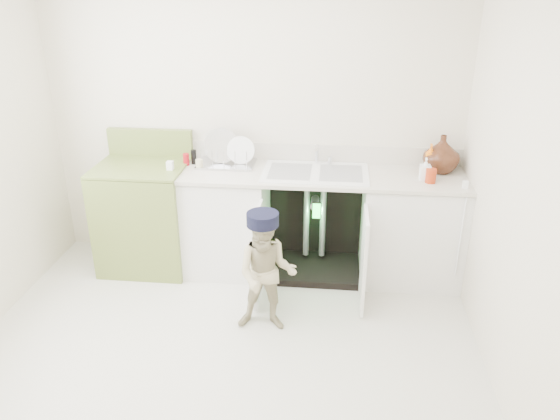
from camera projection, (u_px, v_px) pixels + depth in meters
The scene contains 5 objects.
ground at pixel (223, 354), 3.72m from camera, with size 3.50×3.50×0.00m, color beige.
room_shell at pixel (214, 183), 3.21m from camera, with size 6.00×5.50×1.26m.
counter_run at pixel (317, 221), 4.57m from camera, with size 2.44×1.02×1.20m.
avocado_stove at pixel (146, 214), 4.69m from camera, with size 0.74×0.65×1.15m.
repair_worker at pixel (267, 272), 3.82m from camera, with size 0.58×0.69×0.91m.
Camera 1 is at (0.71, -2.94, 2.40)m, focal length 35.00 mm.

